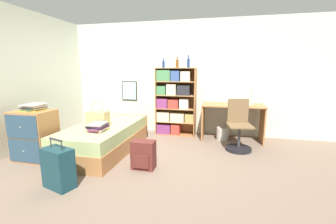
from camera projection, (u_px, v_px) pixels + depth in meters
name	position (u px, v px, depth m)	size (l,w,h in m)	color
ground_plane	(144.00, 154.00, 4.06)	(14.00, 14.00, 0.00)	#756051
wall_back	(165.00, 78.00, 5.36)	(10.00, 0.09, 2.60)	beige
wall_left	(31.00, 80.00, 4.33)	(0.06, 10.00, 2.60)	beige
bed	(105.00, 138.00, 4.20)	(1.00, 2.01, 0.50)	#A36B3D
handbag	(98.00, 118.00, 4.06)	(0.38, 0.22, 0.44)	tan
book_stack_on_bed	(98.00, 127.00, 3.72)	(0.33, 0.37, 0.13)	#7A336B
suitcase	(58.00, 168.00, 2.86)	(0.45, 0.34, 0.65)	#143842
dresser	(34.00, 135.00, 3.76)	(0.63, 0.50, 0.83)	#A36B3D
magazine_pile_on_dresser	(34.00, 107.00, 3.71)	(0.34, 0.39, 0.11)	gold
bookcase	(174.00, 102.00, 5.17)	(0.91, 0.35, 1.54)	#A36B3D
bottle_green	(164.00, 64.00, 5.04)	(0.06, 0.06, 0.22)	navy
bottle_brown	(177.00, 63.00, 5.03)	(0.07, 0.07, 0.24)	brown
bottle_clear	(188.00, 63.00, 4.96)	(0.06, 0.06, 0.28)	navy
desk	(232.00, 115.00, 4.79)	(1.27, 0.63, 0.77)	#A36B3D
desk_lamp	(253.00, 91.00, 4.67)	(0.18, 0.13, 0.43)	#ADA89E
desk_chair	(239.00, 134.00, 4.22)	(0.50, 0.50, 0.95)	black
backpack	(143.00, 155.00, 3.42)	(0.35, 0.25, 0.44)	#56231E
waste_bin	(222.00, 134.00, 4.85)	(0.26, 0.26, 0.27)	#B7B2A8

